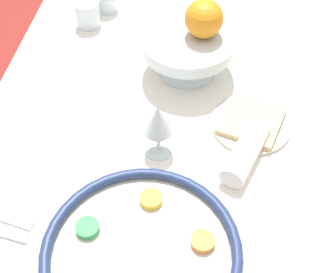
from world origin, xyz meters
TOP-DOWN VIEW (x-y plane):
  - dining_table at (0.00, 0.00)m, footprint 1.39×0.87m
  - seder_plate at (-0.23, 0.03)m, footprint 0.35×0.35m
  - wine_glass at (0.01, 0.03)m, footprint 0.06×0.06m
  - fruit_stand at (0.26, -0.00)m, footprint 0.22×0.22m
  - orange_fruit at (0.27, -0.03)m, footprint 0.09×0.09m
  - bread_plate at (0.11, -0.16)m, footprint 0.17×0.17m
  - napkin_roll at (0.01, -0.14)m, footprint 0.16×0.10m
  - cup_near at (0.41, 0.28)m, footprint 0.07×0.07m

SIDE VIEW (x-z plane):
  - dining_table at x=0.00m, z-range 0.00..0.76m
  - bread_plate at x=0.11m, z-range 0.76..0.78m
  - seder_plate at x=-0.23m, z-range 0.76..0.79m
  - napkin_roll at x=0.01m, z-range 0.76..0.81m
  - cup_near at x=0.41m, z-range 0.76..0.83m
  - fruit_stand at x=0.26m, z-range 0.79..0.89m
  - wine_glass at x=0.01m, z-range 0.79..0.91m
  - orange_fruit at x=0.27m, z-range 0.87..0.95m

